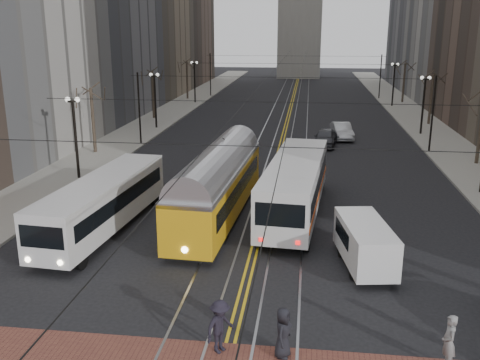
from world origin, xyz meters
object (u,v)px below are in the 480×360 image
(sedan_grey, at_px, (325,138))
(sedan_silver, at_px, (342,131))
(cargo_van, at_px, (365,246))
(streetcar, at_px, (218,190))
(pedestrian_d, at_px, (220,326))
(pedestrian_b, at_px, (449,342))
(rear_bus, at_px, (295,188))
(pedestrian_a, at_px, (283,333))
(transit_bus, at_px, (104,205))

(sedan_grey, xyz_separation_m, sedan_silver, (1.69, 3.56, -0.02))
(cargo_van, distance_m, sedan_silver, 29.28)
(streetcar, distance_m, cargo_van, 9.53)
(cargo_van, xyz_separation_m, pedestrian_d, (-5.37, -7.28, -0.10))
(sedan_silver, xyz_separation_m, pedestrian_b, (1.33, -36.55, 0.17))
(rear_bus, height_order, pedestrian_b, rear_bus)
(streetcar, relative_size, rear_bus, 1.10)
(pedestrian_a, height_order, pedestrian_b, pedestrian_b)
(streetcar, xyz_separation_m, sedan_silver, (8.19, 23.56, -0.84))
(rear_bus, relative_size, cargo_van, 2.62)
(sedan_grey, distance_m, sedan_silver, 3.94)
(transit_bus, height_order, sedan_grey, transit_bus)
(cargo_van, bearing_deg, sedan_grey, 83.19)
(rear_bus, relative_size, pedestrian_d, 6.65)
(rear_bus, xyz_separation_m, pedestrian_d, (-2.07, -13.92, -0.68))
(transit_bus, relative_size, rear_bus, 0.93)
(sedan_grey, bearing_deg, pedestrian_b, -78.41)
(cargo_van, xyz_separation_m, pedestrian_b, (1.92, -7.28, -0.11))
(sedan_grey, distance_m, pedestrian_b, 33.13)
(pedestrian_a, xyz_separation_m, pedestrian_b, (5.20, 0.00, 0.06))
(transit_bus, distance_m, rear_bus, 10.66)
(rear_bus, bearing_deg, transit_bus, -154.02)
(pedestrian_d, bearing_deg, streetcar, 43.85)
(cargo_van, bearing_deg, pedestrian_d, -135.70)
(cargo_van, distance_m, pedestrian_d, 9.05)
(pedestrian_b, bearing_deg, sedan_silver, -178.01)
(pedestrian_b, xyz_separation_m, pedestrian_d, (-7.29, 0.00, 0.00))
(rear_bus, xyz_separation_m, cargo_van, (3.31, -6.64, -0.57))
(sedan_grey, distance_m, pedestrian_a, 33.07)
(streetcar, bearing_deg, pedestrian_d, -77.01)
(rear_bus, xyz_separation_m, pedestrian_a, (0.02, -13.92, -0.74))
(sedan_silver, bearing_deg, pedestrian_a, -103.29)
(transit_bus, bearing_deg, pedestrian_d, -47.18)
(cargo_van, bearing_deg, sedan_silver, 79.59)
(cargo_van, bearing_deg, pedestrian_b, -84.51)
(streetcar, bearing_deg, transit_bus, -149.75)
(pedestrian_a, distance_m, pedestrian_d, 2.09)
(sedan_grey, bearing_deg, cargo_van, -81.19)
(streetcar, xyz_separation_m, rear_bus, (4.30, 0.93, 0.01))
(streetcar, xyz_separation_m, cargo_van, (7.61, -5.71, -0.56))
(streetcar, bearing_deg, pedestrian_a, -68.37)
(sedan_silver, relative_size, pedestrian_d, 2.50)
(sedan_silver, bearing_deg, streetcar, -116.41)
(pedestrian_a, distance_m, pedestrian_b, 5.20)
(transit_bus, relative_size, pedestrian_d, 6.17)
(sedan_silver, bearing_deg, pedestrian_d, -106.50)
(cargo_van, bearing_deg, streetcar, 133.83)
(transit_bus, xyz_separation_m, rear_bus, (9.96, 3.81, 0.18))
(sedan_grey, height_order, pedestrian_b, pedestrian_b)
(sedan_grey, distance_m, pedestrian_d, 33.27)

